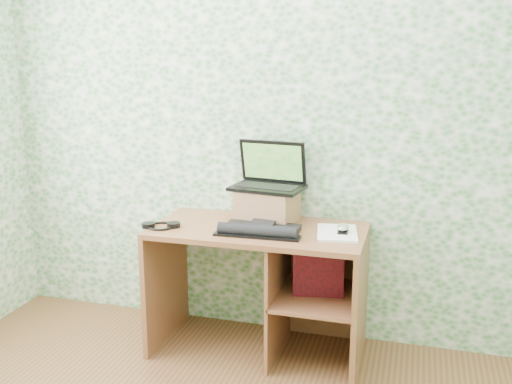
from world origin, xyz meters
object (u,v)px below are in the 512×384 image
(riser, at_px, (268,205))
(keyboard, at_px, (260,229))
(laptop, at_px, (270,177))
(notepad, at_px, (337,233))
(desk, at_px, (273,272))

(riser, height_order, keyboard, riser)
(laptop, distance_m, notepad, 0.53)
(riser, distance_m, notepad, 0.46)
(laptop, relative_size, keyboard, 0.93)
(desk, height_order, notepad, notepad)
(desk, xyz_separation_m, riser, (-0.06, 0.12, 0.37))
(laptop, bearing_deg, keyboard, -78.18)
(riser, xyz_separation_m, laptop, (0.00, 0.04, 0.16))
(riser, height_order, notepad, riser)
(laptop, height_order, keyboard, laptop)
(riser, relative_size, notepad, 1.06)
(desk, xyz_separation_m, notepad, (0.37, -0.02, 0.28))
(desk, distance_m, keyboard, 0.32)
(riser, xyz_separation_m, keyboard, (0.02, -0.24, -0.07))
(keyboard, distance_m, notepad, 0.42)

